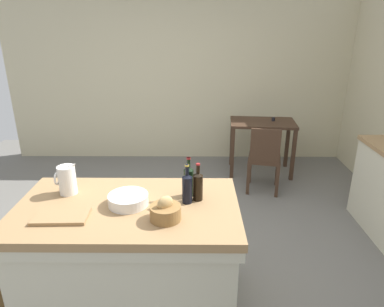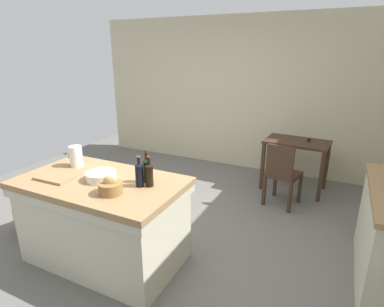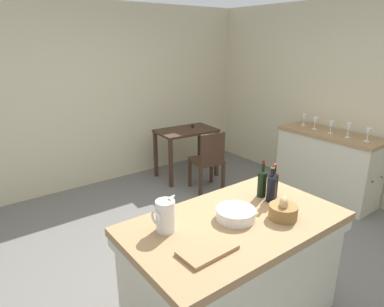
{
  "view_description": "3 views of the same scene",
  "coord_description": "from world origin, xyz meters",
  "px_view_note": "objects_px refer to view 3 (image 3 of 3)",
  "views": [
    {
      "loc": [
        0.21,
        -2.78,
        2.07
      ],
      "look_at": [
        0.18,
        0.59,
        0.79
      ],
      "focal_mm": 32.38,
      "sensor_mm": 36.0,
      "label": 1
    },
    {
      "loc": [
        1.69,
        -2.67,
        2.02
      ],
      "look_at": [
        0.14,
        0.51,
        0.85
      ],
      "focal_mm": 28.95,
      "sensor_mm": 36.0,
      "label": 2
    },
    {
      "loc": [
        -1.78,
        -2.14,
        2.08
      ],
      "look_at": [
        0.29,
        0.61,
        0.92
      ],
      "focal_mm": 31.48,
      "sensor_mm": 36.0,
      "label": 3
    }
  ],
  "objects_px": {
    "side_cabinet": "(327,165)",
    "wine_glass_far_right": "(304,118)",
    "wine_glass_far_left": "(368,132)",
    "island_table": "(233,267)",
    "wine_glass_middle": "(331,125)",
    "wash_bowl": "(236,214)",
    "wine_glass_left": "(349,128)",
    "wine_bottle_dark": "(273,184)",
    "wine_bottle_amber": "(262,182)",
    "wooden_chair": "(208,160)",
    "wine_bottle_green": "(271,188)",
    "bread_basket": "(283,211)",
    "cutting_board": "(208,250)",
    "pitcher": "(165,215)",
    "writing_desk": "(186,138)",
    "wine_glass_right": "(315,121)"
  },
  "relations": [
    {
      "from": "bread_basket",
      "to": "wine_bottle_green",
      "type": "xyz_separation_m",
      "value": [
        0.14,
        0.23,
        0.06
      ]
    },
    {
      "from": "wine_bottle_amber",
      "to": "wine_glass_right",
      "type": "distance_m",
      "value": 2.27
    },
    {
      "from": "wine_glass_far_left",
      "to": "cutting_board",
      "type": "bearing_deg",
      "value": -170.07
    },
    {
      "from": "wine_bottle_dark",
      "to": "wine_bottle_amber",
      "type": "xyz_separation_m",
      "value": [
        -0.07,
        0.06,
        0.01
      ]
    },
    {
      "from": "wooden_chair",
      "to": "wine_bottle_green",
      "type": "distance_m",
      "value": 2.17
    },
    {
      "from": "wine_glass_far_left",
      "to": "pitcher",
      "type": "bearing_deg",
      "value": -177.05
    },
    {
      "from": "island_table",
      "to": "wine_glass_left",
      "type": "height_order",
      "value": "wine_glass_left"
    },
    {
      "from": "island_table",
      "to": "bread_basket",
      "type": "distance_m",
      "value": 0.57
    },
    {
      "from": "wine_bottle_dark",
      "to": "wine_bottle_green",
      "type": "xyz_separation_m",
      "value": [
        -0.08,
        -0.04,
        0.0
      ]
    },
    {
      "from": "wine_bottle_amber",
      "to": "wooden_chair",
      "type": "bearing_deg",
      "value": 62.56
    },
    {
      "from": "island_table",
      "to": "side_cabinet",
      "type": "bearing_deg",
      "value": 17.96
    },
    {
      "from": "writing_desk",
      "to": "wine_glass_right",
      "type": "distance_m",
      "value": 1.89
    },
    {
      "from": "wooden_chair",
      "to": "wine_bottle_amber",
      "type": "distance_m",
      "value": 2.08
    },
    {
      "from": "wine_glass_far_left",
      "to": "wine_bottle_dark",
      "type": "bearing_deg",
      "value": -172.98
    },
    {
      "from": "side_cabinet",
      "to": "wine_glass_middle",
      "type": "height_order",
      "value": "wine_glass_middle"
    },
    {
      "from": "wooden_chair",
      "to": "wine_bottle_dark",
      "type": "distance_m",
      "value": 2.1
    },
    {
      "from": "side_cabinet",
      "to": "wooden_chair",
      "type": "height_order",
      "value": "side_cabinet"
    },
    {
      "from": "writing_desk",
      "to": "pitcher",
      "type": "bearing_deg",
      "value": -128.6
    },
    {
      "from": "side_cabinet",
      "to": "wash_bowl",
      "type": "height_order",
      "value": "wash_bowl"
    },
    {
      "from": "pitcher",
      "to": "cutting_board",
      "type": "height_order",
      "value": "pitcher"
    },
    {
      "from": "wooden_chair",
      "to": "wine_bottle_green",
      "type": "bearing_deg",
      "value": -116.35
    },
    {
      "from": "wine_glass_left",
      "to": "wooden_chair",
      "type": "bearing_deg",
      "value": 129.54
    },
    {
      "from": "bread_basket",
      "to": "cutting_board",
      "type": "distance_m",
      "value": 0.69
    },
    {
      "from": "wine_glass_far_left",
      "to": "wine_glass_left",
      "type": "distance_m",
      "value": 0.24
    },
    {
      "from": "wash_bowl",
      "to": "wine_glass_left",
      "type": "xyz_separation_m",
      "value": [
        2.47,
        0.56,
        0.14
      ]
    },
    {
      "from": "side_cabinet",
      "to": "wine_glass_far_right",
      "type": "xyz_separation_m",
      "value": [
        0.05,
        0.47,
        0.56
      ]
    },
    {
      "from": "side_cabinet",
      "to": "wine_glass_far_left",
      "type": "distance_m",
      "value": 0.75
    },
    {
      "from": "wine_glass_left",
      "to": "wine_glass_far_right",
      "type": "xyz_separation_m",
      "value": [
        0.1,
        0.72,
        -0.02
      ]
    },
    {
      "from": "cutting_board",
      "to": "wine_bottle_amber",
      "type": "distance_m",
      "value": 0.9
    },
    {
      "from": "wooden_chair",
      "to": "wine_bottle_green",
      "type": "xyz_separation_m",
      "value": [
        -0.94,
        -1.89,
        0.51
      ]
    },
    {
      "from": "cutting_board",
      "to": "writing_desk",
      "type": "bearing_deg",
      "value": 56.23
    },
    {
      "from": "cutting_board",
      "to": "wine_bottle_green",
      "type": "height_order",
      "value": "wine_bottle_green"
    },
    {
      "from": "cutting_board",
      "to": "wine_glass_middle",
      "type": "distance_m",
      "value": 3.05
    },
    {
      "from": "wine_bottle_amber",
      "to": "wine_glass_far_right",
      "type": "relative_size",
      "value": 1.96
    },
    {
      "from": "wine_glass_far_left",
      "to": "wine_glass_middle",
      "type": "relative_size",
      "value": 1.0
    },
    {
      "from": "pitcher",
      "to": "wine_bottle_dark",
      "type": "height_order",
      "value": "wine_bottle_dark"
    },
    {
      "from": "wooden_chair",
      "to": "cutting_board",
      "type": "relative_size",
      "value": 2.51
    },
    {
      "from": "wine_bottle_amber",
      "to": "wine_bottle_green",
      "type": "bearing_deg",
      "value": -94.91
    },
    {
      "from": "bread_basket",
      "to": "wine_glass_right",
      "type": "bearing_deg",
      "value": 29.25
    },
    {
      "from": "bread_basket",
      "to": "island_table",
      "type": "bearing_deg",
      "value": 147.69
    },
    {
      "from": "wooden_chair",
      "to": "bread_basket",
      "type": "height_order",
      "value": "bread_basket"
    },
    {
      "from": "wash_bowl",
      "to": "wine_bottle_dark",
      "type": "height_order",
      "value": "wine_bottle_dark"
    },
    {
      "from": "wooden_chair",
      "to": "wine_bottle_amber",
      "type": "height_order",
      "value": "wine_bottle_amber"
    },
    {
      "from": "wine_glass_left",
      "to": "wine_glass_far_right",
      "type": "bearing_deg",
      "value": 82.37
    },
    {
      "from": "wash_bowl",
      "to": "wine_glass_left",
      "type": "relative_size",
      "value": 1.55
    },
    {
      "from": "island_table",
      "to": "side_cabinet",
      "type": "distance_m",
      "value": 2.65
    },
    {
      "from": "pitcher",
      "to": "wash_bowl",
      "type": "height_order",
      "value": "pitcher"
    },
    {
      "from": "wine_glass_middle",
      "to": "wine_glass_far_right",
      "type": "height_order",
      "value": "wine_glass_middle"
    },
    {
      "from": "wash_bowl",
      "to": "cutting_board",
      "type": "xyz_separation_m",
      "value": [
        -0.41,
        -0.18,
        -0.03
      ]
    },
    {
      "from": "wash_bowl",
      "to": "wine_glass_left",
      "type": "distance_m",
      "value": 2.54
    }
  ]
}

